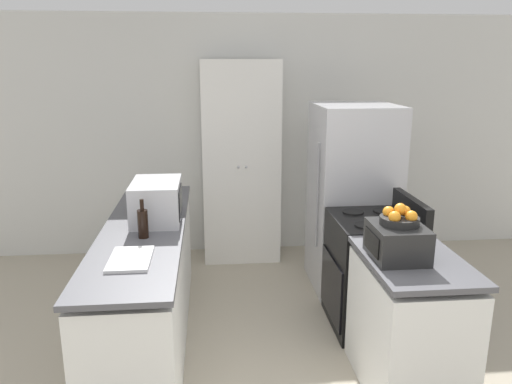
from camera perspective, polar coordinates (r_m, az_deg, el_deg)
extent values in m
cube|color=silver|center=(5.55, -1.43, 6.33)|extent=(7.00, 0.06, 2.60)
cube|color=silver|center=(4.01, -12.32, -10.58)|extent=(0.58, 2.41, 0.84)
cube|color=#4C4C51|center=(3.83, -12.71, -4.13)|extent=(0.60, 2.46, 0.04)
cube|color=silver|center=(3.52, 16.99, -14.72)|extent=(0.58, 0.87, 0.84)
cube|color=#4C4C51|center=(3.31, 17.61, -7.52)|extent=(0.60, 0.89, 0.04)
cube|color=white|center=(5.32, -1.74, 3.39)|extent=(0.81, 0.45, 2.13)
sphere|color=#B2B2B7|center=(5.08, -2.02, 2.85)|extent=(0.03, 0.03, 0.03)
sphere|color=#B2B2B7|center=(5.09, -1.12, 2.87)|extent=(0.03, 0.03, 0.03)
cube|color=black|center=(4.19, 13.08, -8.93)|extent=(0.64, 0.71, 0.91)
cube|color=black|center=(4.15, 8.61, -10.68)|extent=(0.02, 0.62, 0.50)
cube|color=black|center=(4.11, 17.35, -1.73)|extent=(0.06, 0.67, 0.16)
cylinder|color=black|center=(3.84, 12.45, -3.72)|extent=(0.17, 0.17, 0.01)
cylinder|color=black|center=(4.15, 11.04, -2.25)|extent=(0.17, 0.17, 0.01)
cylinder|color=black|center=(3.92, 16.02, -3.55)|extent=(0.17, 0.17, 0.01)
cylinder|color=black|center=(4.22, 14.38, -2.12)|extent=(0.17, 0.17, 0.01)
cube|color=#B7B7BC|center=(4.77, 10.93, -0.65)|extent=(0.72, 0.78, 1.74)
cylinder|color=gray|center=(4.46, 7.05, -0.43)|extent=(0.02, 0.02, 0.95)
cube|color=#B2B2B7|center=(3.91, -11.30, -1.02)|extent=(0.36, 0.54, 0.31)
cube|color=black|center=(3.86, -8.62, -1.13)|extent=(0.01, 0.33, 0.22)
cylinder|color=black|center=(3.56, -12.79, -3.58)|extent=(0.07, 0.07, 0.20)
cylinder|color=black|center=(3.52, -12.92, -1.44)|extent=(0.03, 0.03, 0.08)
cube|color=black|center=(3.24, 15.84, -5.47)|extent=(0.32, 0.37, 0.22)
cube|color=black|center=(3.19, 13.09, -5.64)|extent=(0.01, 0.26, 0.13)
cylinder|color=black|center=(3.21, 16.07, -3.17)|extent=(0.24, 0.24, 0.05)
sphere|color=orange|center=(3.27, 16.65, -2.15)|extent=(0.07, 0.07, 0.07)
sphere|color=orange|center=(3.23, 14.92, -2.22)|extent=(0.07, 0.07, 0.07)
sphere|color=orange|center=(3.14, 15.57, -2.78)|extent=(0.07, 0.07, 0.07)
sphere|color=orange|center=(3.17, 17.34, -2.70)|extent=(0.07, 0.07, 0.07)
sphere|color=orange|center=(3.19, 16.16, -1.89)|extent=(0.07, 0.07, 0.07)
cube|color=silver|center=(3.21, -14.16, -7.44)|extent=(0.25, 0.39, 0.02)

